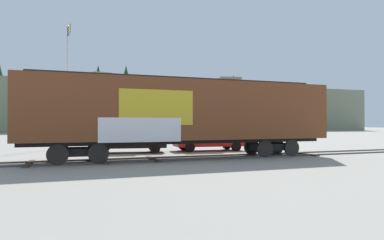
{
  "coord_description": "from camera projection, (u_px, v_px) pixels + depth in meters",
  "views": [
    {
      "loc": [
        -3.58,
        -16.26,
        1.8
      ],
      "look_at": [
        2.18,
        1.2,
        2.0
      ],
      "focal_mm": 31.0,
      "sensor_mm": 36.0,
      "label": 1
    }
  ],
  "objects": [
    {
      "name": "track",
      "position": [
        172.0,
        158.0,
        16.75
      ],
      "size": [
        60.02,
        2.94,
        0.08
      ],
      "color": "#4C4742",
      "rests_on": "ground_plane"
    },
    {
      "name": "parked_car_black",
      "position": [
        129.0,
        140.0,
        20.53
      ],
      "size": [
        4.64,
        2.3,
        1.63
      ],
      "color": "black",
      "rests_on": "ground_plane"
    },
    {
      "name": "parked_car_red",
      "position": [
        208.0,
        139.0,
        21.98
      ],
      "size": [
        4.7,
        2.06,
        1.58
      ],
      "color": "#B21E1E",
      "rests_on": "ground_plane"
    },
    {
      "name": "hillside",
      "position": [
        98.0,
        109.0,
        83.34
      ],
      "size": [
        137.22,
        32.78,
        14.93
      ],
      "color": "slate",
      "rests_on": "ground_plane"
    },
    {
      "name": "flagpole",
      "position": [
        68.0,
        72.0,
        24.58
      ],
      "size": [
        0.35,
        1.4,
        9.22
      ],
      "color": "silver",
      "rests_on": "ground_plane"
    },
    {
      "name": "ground_plane",
      "position": [
        158.0,
        160.0,
        16.54
      ],
      "size": [
        260.0,
        260.0,
        0.0
      ],
      "primitive_type": "plane",
      "color": "gray"
    },
    {
      "name": "freight_car",
      "position": [
        184.0,
        112.0,
        16.99
      ],
      "size": [
        15.7,
        3.11,
        4.18
      ],
      "color": "brown",
      "rests_on": "ground_plane"
    }
  ]
}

